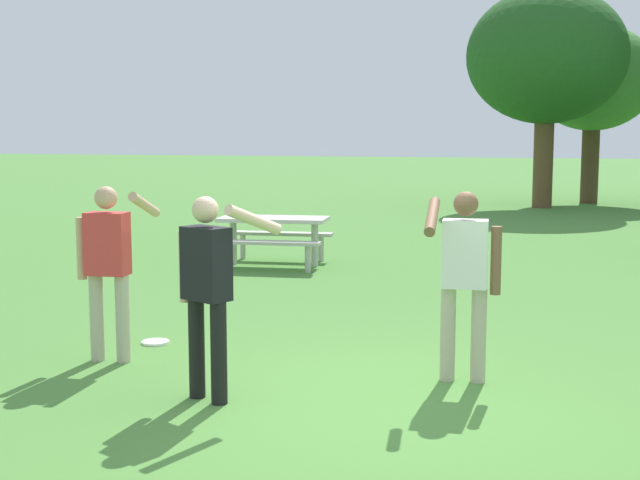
# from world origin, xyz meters

# --- Properties ---
(ground_plane) EXTENTS (120.00, 120.00, 0.00)m
(ground_plane) POSITION_xyz_m (0.00, 0.00, 0.00)
(ground_plane) COLOR #4C8438
(person_thrower) EXTENTS (0.61, 0.69, 1.64)m
(person_thrower) POSITION_xyz_m (-2.63, 0.63, 0.96)
(person_thrower) COLOR #B7AD93
(person_thrower) RESTS_ON ground
(person_catcher) EXTENTS (0.61, 0.69, 1.64)m
(person_catcher) POSITION_xyz_m (0.63, 0.74, 0.96)
(person_catcher) COLOR #B7AD93
(person_catcher) RESTS_ON ground
(person_bystander) EXTENTS (0.80, 0.59, 1.64)m
(person_bystander) POSITION_xyz_m (-1.30, -0.27, 0.96)
(person_bystander) COLOR black
(person_bystander) RESTS_ON ground
(frisbee) EXTENTS (0.28, 0.28, 0.03)m
(frisbee) POSITION_xyz_m (-2.51, 1.34, 0.01)
(frisbee) COLOR white
(frisbee) RESTS_ON ground
(picnic_table_near) EXTENTS (1.80, 1.54, 0.77)m
(picnic_table_near) POSITION_xyz_m (-2.85, 6.50, 0.56)
(picnic_table_near) COLOR beige
(picnic_table_near) RESTS_ON ground
(tree_tall_left) EXTENTS (4.30, 4.30, 5.94)m
(tree_tall_left) POSITION_xyz_m (1.30, 18.12, 4.08)
(tree_tall_left) COLOR brown
(tree_tall_left) RESTS_ON ground
(tree_broad_center) EXTENTS (3.55, 3.55, 5.12)m
(tree_broad_center) POSITION_xyz_m (2.63, 19.97, 3.57)
(tree_broad_center) COLOR #4C3823
(tree_broad_center) RESTS_ON ground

